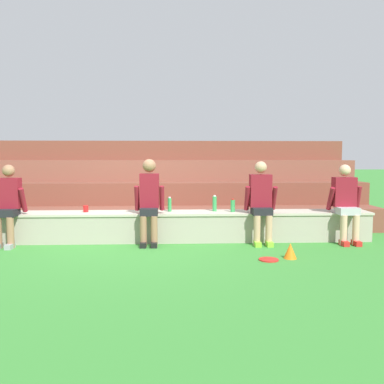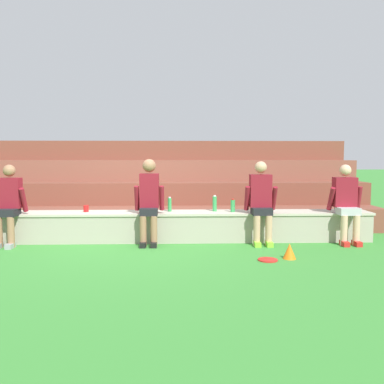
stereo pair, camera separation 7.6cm
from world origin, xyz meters
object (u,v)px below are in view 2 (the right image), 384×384
object	(u,v)px
water_bottle_mid_left	(215,204)
frisbee	(268,260)
person_center	(261,200)
person_left_of_center	(149,199)
water_bottle_mid_right	(233,206)
water_bottle_near_left	(170,205)
person_far_left	(9,203)
sports_cone	(290,251)
plastic_cup_right_end	(86,209)
person_right_of_center	(346,201)

from	to	relation	value
water_bottle_mid_left	frisbee	world-z (taller)	water_bottle_mid_left
person_center	water_bottle_mid_left	world-z (taller)	person_center
person_left_of_center	water_bottle_mid_right	size ratio (longest dim) A/B	6.16
person_center	water_bottle_near_left	xyz separation A→B (m)	(-1.54, 0.34, -0.11)
person_center	water_bottle_near_left	size ratio (longest dim) A/B	5.39
person_far_left	water_bottle_mid_left	distance (m)	3.44
sports_cone	frisbee	bearing A→B (deg)	-165.30
water_bottle_mid_right	plastic_cup_right_end	bearing A→B (deg)	178.08
water_bottle_near_left	person_far_left	bearing A→B (deg)	-172.33
person_far_left	water_bottle_near_left	world-z (taller)	person_far_left
person_center	frisbee	bearing A→B (deg)	-96.20
person_far_left	person_center	bearing A→B (deg)	0.20
person_center	water_bottle_mid_right	world-z (taller)	person_center
person_far_left	person_right_of_center	xyz separation A→B (m)	(5.61, 0.02, 0.00)
person_center	water_bottle_mid_left	size ratio (longest dim) A/B	4.92
person_right_of_center	person_far_left	bearing A→B (deg)	-179.83
person_right_of_center	water_bottle_mid_left	distance (m)	2.22
person_center	plastic_cup_right_end	size ratio (longest dim) A/B	12.04
water_bottle_mid_right	person_center	bearing A→B (deg)	-28.86
water_bottle_mid_left	water_bottle_mid_right	bearing A→B (deg)	-18.79
plastic_cup_right_end	person_left_of_center	bearing A→B (deg)	-15.16
water_bottle_mid_right	sports_cone	size ratio (longest dim) A/B	1.04
water_bottle_mid_left	plastic_cup_right_end	bearing A→B (deg)	-179.52
water_bottle_near_left	sports_cone	distance (m)	2.28
person_center	water_bottle_near_left	world-z (taller)	person_center
person_left_of_center	water_bottle_near_left	bearing A→B (deg)	43.25
water_bottle_mid_right	water_bottle_near_left	xyz separation A→B (m)	(-1.10, 0.10, 0.01)
person_right_of_center	frisbee	size ratio (longest dim) A/B	4.77
person_right_of_center	water_bottle_mid_left	xyz separation A→B (m)	(-2.19, 0.35, -0.07)
person_right_of_center	sports_cone	xyz separation A→B (m)	(-1.24, -1.03, -0.60)
person_left_of_center	person_center	world-z (taller)	person_left_of_center
sports_cone	person_right_of_center	bearing A→B (deg)	39.78
water_bottle_mid_right	water_bottle_near_left	distance (m)	1.10
water_bottle_mid_left	sports_cone	world-z (taller)	water_bottle_mid_left
person_center	water_bottle_mid_left	distance (m)	0.83
frisbee	sports_cone	bearing A→B (deg)	14.70
plastic_cup_right_end	sports_cone	distance (m)	3.50
water_bottle_mid_left	frisbee	size ratio (longest dim) A/B	1.01
plastic_cup_right_end	person_right_of_center	bearing A→B (deg)	-4.21
person_far_left	plastic_cup_right_end	world-z (taller)	person_far_left
water_bottle_mid_left	sports_cone	bearing A→B (deg)	-55.08
plastic_cup_right_end	frisbee	xyz separation A→B (m)	(2.87, -1.44, -0.56)
frisbee	person_center	bearing A→B (deg)	83.80
person_left_of_center	plastic_cup_right_end	world-z (taller)	person_left_of_center
water_bottle_mid_right	water_bottle_near_left	world-z (taller)	water_bottle_near_left
person_far_left	water_bottle_mid_left	xyz separation A→B (m)	(3.42, 0.36, -0.07)
person_left_of_center	person_right_of_center	xyz separation A→B (m)	(3.32, -0.02, -0.05)
water_bottle_near_left	frisbee	bearing A→B (deg)	-45.69
plastic_cup_right_end	frisbee	distance (m)	3.26
person_center	person_right_of_center	distance (m)	1.45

